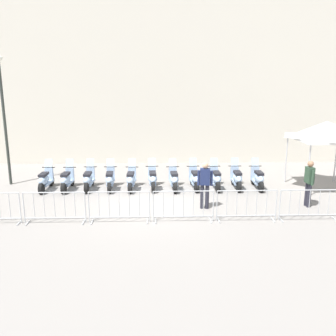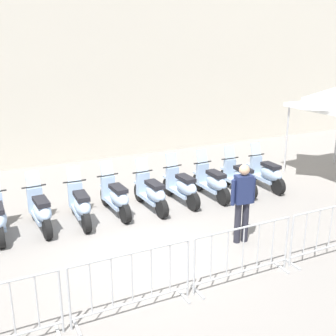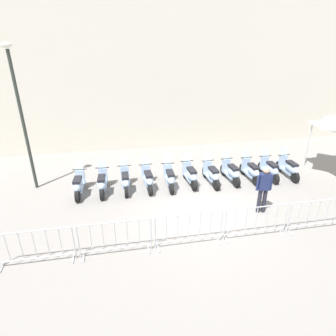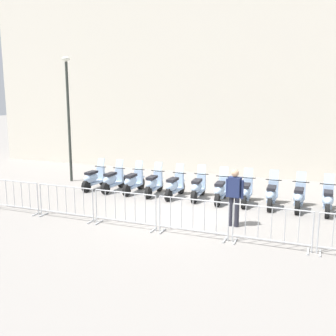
# 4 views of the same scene
# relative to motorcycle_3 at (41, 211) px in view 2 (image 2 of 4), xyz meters

# --- Properties ---
(ground_plane) EXTENTS (120.00, 120.00, 0.00)m
(ground_plane) POSITION_rel_motorcycle_3_xyz_m (1.74, -2.02, -0.45)
(ground_plane) COLOR gray
(motorcycle_3) EXTENTS (0.56, 1.72, 1.24)m
(motorcycle_3) POSITION_rel_motorcycle_3_xyz_m (0.00, 0.00, 0.00)
(motorcycle_3) COLOR black
(motorcycle_3) RESTS_ON ground
(motorcycle_4) EXTENTS (0.56, 1.73, 1.24)m
(motorcycle_4) POSITION_rel_motorcycle_3_xyz_m (0.90, -0.09, 0.00)
(motorcycle_4) COLOR black
(motorcycle_4) RESTS_ON ground
(motorcycle_5) EXTENTS (0.56, 1.72, 1.24)m
(motorcycle_5) POSITION_rel_motorcycle_3_xyz_m (1.81, -0.01, 0.00)
(motorcycle_5) COLOR black
(motorcycle_5) RESTS_ON ground
(motorcycle_6) EXTENTS (0.56, 1.72, 1.24)m
(motorcycle_6) POSITION_rel_motorcycle_3_xyz_m (2.71, -0.16, 0.00)
(motorcycle_6) COLOR black
(motorcycle_6) RESTS_ON ground
(motorcycle_7) EXTENTS (0.56, 1.72, 1.24)m
(motorcycle_7) POSITION_rel_motorcycle_3_xyz_m (3.62, -0.12, 0.00)
(motorcycle_7) COLOR black
(motorcycle_7) RESTS_ON ground
(motorcycle_8) EXTENTS (0.56, 1.72, 1.24)m
(motorcycle_8) POSITION_rel_motorcycle_3_xyz_m (4.52, -0.18, 0.00)
(motorcycle_8) COLOR black
(motorcycle_8) RESTS_ON ground
(motorcycle_9) EXTENTS (0.56, 1.72, 1.24)m
(motorcycle_9) POSITION_rel_motorcycle_3_xyz_m (5.42, -0.20, 0.00)
(motorcycle_9) COLOR black
(motorcycle_9) RESTS_ON ground
(motorcycle_10) EXTENTS (0.56, 1.72, 1.24)m
(motorcycle_10) POSITION_rel_motorcycle_3_xyz_m (6.33, -0.27, 0.00)
(motorcycle_10) COLOR black
(motorcycle_10) RESTS_ON ground
(barrier_segment_2) EXTENTS (2.02, 0.50, 1.07)m
(barrier_segment_2) POSITION_rel_motorcycle_3_xyz_m (0.63, -3.77, 0.07)
(barrier_segment_2) COLOR #B2B5B7
(barrier_segment_2) RESTS_ON ground
(barrier_segment_3) EXTENTS (2.02, 0.50, 1.07)m
(barrier_segment_3) POSITION_rel_motorcycle_3_xyz_m (2.73, -3.84, 0.07)
(barrier_segment_3) COLOR #B2B5B7
(barrier_segment_3) RESTS_ON ground
(barrier_segment_4) EXTENTS (2.02, 0.50, 1.07)m
(barrier_segment_4) POSITION_rel_motorcycle_3_xyz_m (4.83, -3.92, 0.07)
(barrier_segment_4) COLOR #B2B5B7
(barrier_segment_4) RESTS_ON ground
(officer_mid_plaza) EXTENTS (0.54, 0.28, 1.73)m
(officer_mid_plaza) POSITION_rel_motorcycle_3_xyz_m (3.64, -2.62, 0.53)
(officer_mid_plaza) COLOR #23232D
(officer_mid_plaza) RESTS_ON ground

